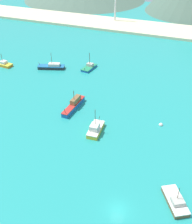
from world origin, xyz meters
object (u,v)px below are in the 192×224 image
object	(u,v)px
fishing_boat_2	(74,105)
fishing_boat_9	(2,64)
fishing_boat_0	(175,201)
buoy_2	(161,125)
fishing_boat_1	(95,129)
fishing_boat_3	(52,67)
fishing_boat_8	(89,67)

from	to	relation	value
fishing_boat_2	fishing_boat_9	distance (m)	41.82
fishing_boat_0	buoy_2	xyz separation A→B (m)	(-7.37, 24.37, -0.50)
fishing_boat_1	buoy_2	bearing A→B (deg)	31.07
fishing_boat_3	fishing_boat_1	bearing A→B (deg)	-45.50
fishing_boat_8	fishing_boat_2	bearing A→B (deg)	-76.77
fishing_boat_8	fishing_boat_9	distance (m)	33.39
fishing_boat_2	fishing_boat_8	bearing A→B (deg)	103.23
fishing_boat_0	fishing_boat_2	world-z (taller)	fishing_boat_2
fishing_boat_2	fishing_boat_3	xyz separation A→B (m)	(-19.20, 21.42, -0.25)
fishing_boat_0	fishing_boat_1	xyz separation A→B (m)	(-22.62, 15.18, 0.31)
fishing_boat_2	buoy_2	xyz separation A→B (m)	(25.30, 0.85, -0.90)
fishing_boat_9	fishing_boat_2	bearing A→B (deg)	-23.90
fishing_boat_8	fishing_boat_9	size ratio (longest dim) A/B	0.83
fishing_boat_9	buoy_2	size ratio (longest dim) A/B	8.48
fishing_boat_8	buoy_2	xyz separation A→B (m)	(31.49, -25.49, -0.46)
fishing_boat_2	fishing_boat_1	bearing A→B (deg)	-39.72
fishing_boat_8	fishing_boat_9	xyz separation A→B (m)	(-32.05, -9.40, 0.03)
fishing_boat_3	fishing_boat_8	size ratio (longest dim) A/B	1.37
fishing_boat_1	buoy_2	distance (m)	17.83
fishing_boat_0	fishing_boat_9	distance (m)	81.64
fishing_boat_9	fishing_boat_1	bearing A→B (deg)	-27.64
fishing_boat_0	fishing_boat_2	distance (m)	40.26
fishing_boat_0	fishing_boat_2	xyz separation A→B (m)	(-32.66, 23.52, 0.39)
fishing_boat_1	fishing_boat_8	distance (m)	38.29
fishing_boat_0	buoy_2	bearing A→B (deg)	106.82
fishing_boat_8	fishing_boat_1	bearing A→B (deg)	-64.92
fishing_boat_0	fishing_boat_9	world-z (taller)	fishing_boat_9
fishing_boat_1	fishing_boat_2	size ratio (longest dim) A/B	0.67
fishing_boat_0	fishing_boat_8	world-z (taller)	fishing_boat_8
fishing_boat_2	fishing_boat_9	world-z (taller)	fishing_boat_2
fishing_boat_2	fishing_boat_3	world-z (taller)	fishing_boat_3
fishing_boat_2	fishing_boat_8	size ratio (longest dim) A/B	1.50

